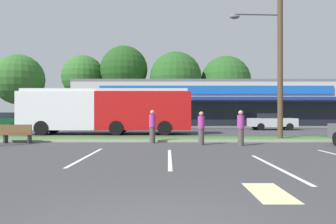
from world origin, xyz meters
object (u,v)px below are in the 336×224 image
object	(u,v)px
bus_stop_bench	(17,133)
car_0	(113,121)
pedestrian_far	(202,128)
car_3	(272,121)
pedestrian_mid	(241,128)
utility_pole	(278,47)
pedestrian_near_bench	(153,126)
city_bus	(107,110)
car_2	(3,121)

from	to	relation	value
bus_stop_bench	car_0	size ratio (longest dim) A/B	0.34
car_0	pedestrian_far	xyz separation A→B (m)	(6.65, -13.65, 0.02)
car_3	car_0	bearing A→B (deg)	-179.95
bus_stop_bench	pedestrian_mid	distance (m)	11.16
pedestrian_mid	pedestrian_far	bearing A→B (deg)	-119.33
pedestrian_far	pedestrian_mid	bearing A→B (deg)	77.74
bus_stop_bench	car_0	distance (m)	13.07
car_0	pedestrian_mid	distance (m)	16.36
utility_pole	pedestrian_near_bench	world-z (taller)	utility_pole
car_0	bus_stop_bench	bearing A→B (deg)	-101.55
pedestrian_near_bench	bus_stop_bench	bearing A→B (deg)	13.87
utility_pole	car_3	world-z (taller)	utility_pole
utility_pole	pedestrian_mid	distance (m)	6.01
pedestrian_near_bench	utility_pole	bearing A→B (deg)	-153.53
city_bus	car_3	world-z (taller)	city_bus
utility_pole	city_bus	size ratio (longest dim) A/B	0.81
bus_stop_bench	car_0	xyz separation A→B (m)	(2.62, 12.81, 0.28)
utility_pole	city_bus	bearing A→B (deg)	154.22
car_2	pedestrian_far	world-z (taller)	pedestrian_far
utility_pole	car_2	xyz separation A→B (m)	(-20.95, 10.45, -4.45)
utility_pole	car_0	bearing A→B (deg)	135.52
car_0	car_2	world-z (taller)	car_2
bus_stop_bench	pedestrian_far	bearing A→B (deg)	174.78
car_2	pedestrian_mid	world-z (taller)	pedestrian_mid
city_bus	bus_stop_bench	world-z (taller)	city_bus
bus_stop_bench	pedestrian_near_bench	world-z (taller)	pedestrian_near_bench
city_bus	car_0	size ratio (longest dim) A/B	2.57
bus_stop_bench	pedestrian_far	size ratio (longest dim) A/B	1.00
bus_stop_bench	car_3	world-z (taller)	car_3
utility_pole	city_bus	world-z (taller)	utility_pole
car_2	car_3	bearing A→B (deg)	-178.58
bus_stop_bench	utility_pole	bearing A→B (deg)	-172.71
pedestrian_near_bench	pedestrian_mid	distance (m)	4.41
city_bus	pedestrian_mid	bearing A→B (deg)	134.07
pedestrian_near_bench	pedestrian_far	distance (m)	2.58
city_bus	bus_stop_bench	distance (m)	7.73
car_0	pedestrian_far	size ratio (longest dim) A/B	2.95
pedestrian_near_bench	pedestrian_far	size ratio (longest dim) A/B	1.05
car_3	pedestrian_mid	distance (m)	15.25
car_2	pedestrian_far	xyz separation A→B (m)	(16.37, -13.06, -0.00)
bus_stop_bench	pedestrian_near_bench	bearing A→B (deg)	-179.15
bus_stop_bench	car_3	bearing A→B (deg)	-143.17
pedestrian_near_bench	pedestrian_mid	xyz separation A→B (m)	(4.21, -1.30, -0.02)
pedestrian_near_bench	car_3	bearing A→B (deg)	-115.83
car_2	pedestrian_mid	size ratio (longest dim) A/B	2.82
utility_pole	city_bus	distance (m)	12.34
pedestrian_far	utility_pole	bearing A→B (deg)	118.31
car_0	pedestrian_near_bench	distance (m)	13.40
utility_pole	car_3	distance (m)	12.36
bus_stop_bench	car_2	xyz separation A→B (m)	(-7.10, 12.22, 0.31)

